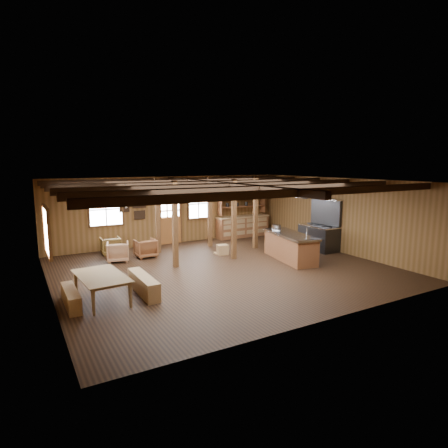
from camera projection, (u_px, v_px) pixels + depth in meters
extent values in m
cube|color=black|center=(223.00, 270.00, 11.91)|extent=(10.00, 9.00, 0.02)
cube|color=black|center=(223.00, 181.00, 11.45)|extent=(10.00, 9.00, 0.02)
cube|color=brown|center=(47.00, 243.00, 9.24)|extent=(0.02, 9.00, 2.80)
cube|color=brown|center=(338.00, 215.00, 14.13)|extent=(0.02, 9.00, 2.80)
cube|color=brown|center=(170.00, 210.00, 15.55)|extent=(10.00, 0.02, 2.80)
cube|color=brown|center=(329.00, 257.00, 7.81)|extent=(10.00, 0.02, 2.80)
cube|color=black|center=(299.00, 193.00, 8.47)|extent=(9.80, 0.12, 0.18)
cube|color=black|center=(261.00, 189.00, 9.76)|extent=(9.80, 0.12, 0.18)
cube|color=black|center=(231.00, 186.00, 11.05)|extent=(9.80, 0.12, 0.18)
cube|color=black|center=(208.00, 183.00, 12.33)|extent=(9.80, 0.12, 0.18)
cube|color=black|center=(189.00, 181.00, 13.62)|extent=(9.80, 0.12, 0.18)
cube|color=black|center=(176.00, 180.00, 14.73)|extent=(9.80, 0.12, 0.18)
cube|color=black|center=(223.00, 185.00, 11.48)|extent=(0.18, 8.82, 0.18)
cube|color=#3F2612|center=(175.00, 225.00, 11.95)|extent=(0.15, 0.15, 2.80)
cube|color=#3F2612|center=(158.00, 216.00, 13.94)|extent=(0.15, 0.15, 2.80)
cube|color=#3F2612|center=(234.00, 219.00, 13.03)|extent=(0.15, 0.15, 2.80)
cube|color=#3F2612|center=(210.00, 212.00, 15.01)|extent=(0.15, 0.15, 2.80)
cube|color=#3F2612|center=(256.00, 213.00, 14.67)|extent=(0.15, 0.15, 2.80)
cube|color=brown|center=(171.00, 231.00, 15.64)|extent=(0.90, 0.06, 1.10)
cube|color=#3F2612|center=(159.00, 220.00, 15.32)|extent=(0.06, 0.08, 2.10)
cube|color=#3F2612|center=(181.00, 218.00, 15.79)|extent=(0.06, 0.08, 2.10)
cube|color=#3F2612|center=(170.00, 193.00, 15.38)|extent=(1.02, 0.08, 0.06)
cube|color=white|center=(170.00, 207.00, 15.47)|extent=(0.84, 0.02, 0.90)
cube|color=white|center=(106.00, 209.00, 14.20)|extent=(1.20, 0.02, 1.20)
cube|color=#3F2612|center=(106.00, 209.00, 14.20)|extent=(1.32, 0.06, 1.32)
cube|color=white|center=(198.00, 204.00, 16.11)|extent=(0.90, 0.02, 1.20)
cube|color=#3F2612|center=(198.00, 204.00, 16.11)|extent=(1.02, 0.06, 1.32)
cube|color=white|center=(47.00, 231.00, 9.66)|extent=(0.02, 1.20, 1.20)
cube|color=#3F2612|center=(47.00, 231.00, 9.66)|extent=(0.14, 1.24, 1.32)
cube|color=beige|center=(139.00, 202.00, 14.81)|extent=(0.50, 0.03, 0.40)
cube|color=black|center=(139.00, 202.00, 14.80)|extent=(0.55, 0.02, 0.45)
cube|color=beige|center=(124.00, 206.00, 14.53)|extent=(0.35, 0.03, 0.45)
cube|color=black|center=(124.00, 206.00, 14.52)|extent=(0.40, 0.02, 0.50)
cube|color=beige|center=(140.00, 215.00, 14.89)|extent=(0.40, 0.03, 0.30)
cube|color=black|center=(140.00, 215.00, 14.88)|extent=(0.45, 0.02, 0.35)
cube|color=brown|center=(242.00, 227.00, 17.10)|extent=(2.50, 0.55, 0.90)
cube|color=olive|center=(243.00, 217.00, 17.00)|extent=(2.55, 0.60, 0.06)
cube|color=brown|center=(242.00, 206.00, 16.99)|extent=(2.30, 0.35, 0.04)
cube|color=brown|center=(242.00, 199.00, 16.93)|extent=(2.30, 0.35, 0.04)
cube|color=brown|center=(242.00, 191.00, 16.87)|extent=(2.30, 0.35, 0.04)
cube|color=brown|center=(220.00, 200.00, 16.37)|extent=(0.04, 0.35, 1.40)
cube|color=brown|center=(263.00, 197.00, 17.49)|extent=(0.04, 0.35, 1.40)
cylinder|color=#2C2C2F|center=(126.00, 192.00, 10.03)|extent=(0.02, 0.02, 0.45)
cone|color=white|center=(126.00, 204.00, 10.08)|extent=(0.36, 0.36, 0.22)
cylinder|color=#2C2C2F|center=(154.00, 186.00, 12.47)|extent=(0.02, 0.02, 0.45)
cone|color=white|center=(155.00, 196.00, 12.53)|extent=(0.36, 0.36, 0.22)
cylinder|color=#2C2C2F|center=(298.00, 186.00, 13.33)|extent=(0.04, 3.00, 0.04)
cylinder|color=#2C2C2F|center=(324.00, 191.00, 12.18)|extent=(0.01, 0.01, 0.22)
cylinder|color=#BABBC1|center=(324.00, 197.00, 12.21)|extent=(0.21, 0.21, 0.14)
cylinder|color=#2C2C2F|center=(320.00, 190.00, 12.49)|extent=(0.01, 0.01, 0.21)
cylinder|color=#2C2C2F|center=(320.00, 195.00, 12.51)|extent=(0.18, 0.18, 0.14)
cylinder|color=#2C2C2F|center=(310.00, 190.00, 12.66)|extent=(0.01, 0.01, 0.20)
cylinder|color=#BABBC1|center=(310.00, 195.00, 12.68)|extent=(0.22, 0.22, 0.14)
cylinder|color=#2C2C2F|center=(305.00, 190.00, 12.95)|extent=(0.01, 0.01, 0.29)
cylinder|color=#2C2C2F|center=(305.00, 196.00, 12.99)|extent=(0.22, 0.22, 0.14)
cylinder|color=#2C2C2F|center=(300.00, 190.00, 13.21)|extent=(0.01, 0.01, 0.28)
cylinder|color=#BABBC1|center=(299.00, 196.00, 13.24)|extent=(0.25, 0.25, 0.14)
cylinder|color=#2C2C2F|center=(294.00, 189.00, 13.46)|extent=(0.01, 0.01, 0.26)
cylinder|color=#2C2C2F|center=(293.00, 194.00, 13.49)|extent=(0.21, 0.21, 0.14)
cylinder|color=#2C2C2F|center=(290.00, 187.00, 13.75)|extent=(0.01, 0.01, 0.19)
cylinder|color=#BABBC1|center=(290.00, 192.00, 13.77)|extent=(0.20, 0.20, 0.14)
cylinder|color=#2C2C2F|center=(286.00, 187.00, 14.03)|extent=(0.01, 0.01, 0.16)
cylinder|color=#2C2C2F|center=(286.00, 191.00, 14.06)|extent=(0.24, 0.24, 0.14)
cylinder|color=#2C2C2F|center=(279.00, 187.00, 14.25)|extent=(0.01, 0.01, 0.25)
cylinder|color=#BABBC1|center=(279.00, 193.00, 14.28)|extent=(0.26, 0.26, 0.14)
cylinder|color=#2C2C2F|center=(273.00, 187.00, 14.48)|extent=(0.01, 0.01, 0.24)
cylinder|color=#2C2C2F|center=(273.00, 192.00, 14.51)|extent=(0.25, 0.25, 0.14)
cube|color=brown|center=(290.00, 248.00, 13.02)|extent=(1.20, 2.50, 0.86)
cube|color=#BABBC1|center=(290.00, 234.00, 12.94)|extent=(1.30, 2.61, 0.08)
cylinder|color=#2C2C2F|center=(302.00, 237.00, 12.42)|extent=(0.44, 0.44, 0.06)
cylinder|color=#BABBC1|center=(307.00, 232.00, 12.50)|extent=(0.03, 0.03, 0.30)
cube|color=olive|center=(222.00, 250.00, 13.75)|extent=(0.47, 0.36, 0.38)
cube|color=#2C2C2F|center=(319.00, 238.00, 14.56)|extent=(0.81, 1.52, 0.91)
cube|color=#BABBC1|center=(319.00, 226.00, 14.48)|extent=(0.83, 1.54, 0.04)
cube|color=#2C2C2F|center=(326.00, 212.00, 14.55)|extent=(0.12, 1.52, 1.02)
cube|color=#BABBC1|center=(324.00, 199.00, 14.41)|extent=(0.40, 1.63, 0.05)
imported|color=brown|center=(103.00, 288.00, 9.16)|extent=(1.16, 1.91, 0.65)
cube|color=olive|center=(71.00, 298.00, 8.82)|extent=(0.28, 1.47, 0.40)
cube|color=olive|center=(143.00, 284.00, 9.67)|extent=(0.33, 1.74, 0.48)
imported|color=brown|center=(146.00, 248.00, 13.38)|extent=(0.72, 0.74, 0.66)
imported|color=brown|center=(111.00, 246.00, 13.83)|extent=(0.72, 0.73, 0.64)
imported|color=#9C6B47|center=(118.00, 252.00, 12.82)|extent=(0.88, 0.89, 0.67)
cylinder|color=#BABBC1|center=(276.00, 227.00, 13.58)|extent=(0.32, 0.32, 0.19)
imported|color=silver|center=(276.00, 232.00, 13.10)|extent=(0.32, 0.32, 0.06)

